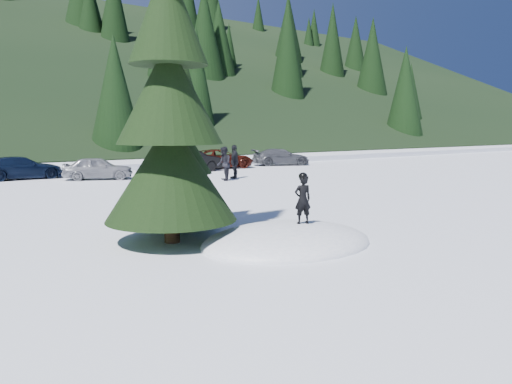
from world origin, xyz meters
TOP-DOWN VIEW (x-y plane):
  - ground at (0.00, 0.00)m, footprint 200.00×200.00m
  - snow_mound at (0.00, 0.00)m, footprint 4.48×3.52m
  - spruce_tall at (-2.20, 1.80)m, footprint 3.20×3.20m
  - spruce_short at (-1.20, 3.20)m, footprint 2.20×2.20m
  - child_skier at (0.37, -0.13)m, footprint 0.50×0.40m
  - adult_0 at (6.70, 13.27)m, footprint 0.99×1.10m
  - adult_1 at (7.83, 13.94)m, footprint 1.15×1.04m
  - car_3 at (-1.85, 20.55)m, footprint 4.34×1.80m
  - car_4 at (1.49, 17.91)m, footprint 3.97×2.86m
  - car_5 at (7.75, 19.09)m, footprint 4.68×2.20m
  - car_6 at (10.95, 20.42)m, footprint 5.05×2.79m
  - car_7 at (16.25, 20.15)m, footprint 4.68×3.31m

SIDE VIEW (x-z plane):
  - ground at x=0.00m, z-range 0.00..0.00m
  - snow_mound at x=0.00m, z-range -0.48..0.48m
  - car_3 at x=-1.85m, z-range 0.00..1.25m
  - car_4 at x=1.49m, z-range 0.00..1.25m
  - car_7 at x=16.25m, z-range 0.00..1.26m
  - car_6 at x=10.95m, z-range 0.00..1.34m
  - car_5 at x=7.75m, z-range 0.00..1.48m
  - adult_0 at x=6.70m, z-range 0.00..1.84m
  - adult_1 at x=7.83m, z-range 0.00..1.88m
  - child_skier at x=0.37m, z-range 0.48..1.66m
  - spruce_short at x=-1.20m, z-range -0.58..4.79m
  - spruce_tall at x=-2.20m, z-range -0.98..7.62m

